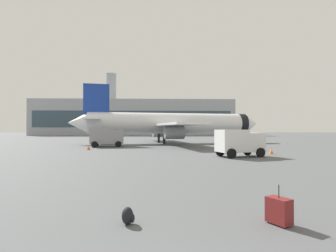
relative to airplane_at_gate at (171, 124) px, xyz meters
name	(u,v)px	position (x,y,z in m)	size (l,w,h in m)	color
airplane_at_gate	(171,124)	(0.00, 0.00, 0.00)	(35.61, 32.33, 10.50)	white
service_truck	(107,136)	(-9.96, -9.21, -2.05)	(5.03, 3.02, 2.90)	gray
cargo_van	(239,142)	(5.46, -23.79, -2.21)	(4.78, 3.30, 2.60)	white
safety_cone_near	(271,151)	(9.78, -20.99, -3.37)	(0.44, 0.44, 0.59)	#F2590C
safety_cone_mid	(89,147)	(-11.18, -14.67, -3.33)	(0.44, 0.44, 0.65)	#F2590C
safety_cone_far	(247,145)	(10.29, -11.88, -3.24)	(0.44, 0.44, 0.84)	#F2590C
safety_cone_outer	(263,148)	(10.63, -16.69, -3.29)	(0.44, 0.44, 0.75)	#F2590C
rolling_suitcase	(279,210)	(1.09, -41.52, -3.27)	(0.66, 0.75, 1.10)	maroon
traveller_backpack	(128,216)	(-3.11, -41.36, -3.42)	(0.36, 0.40, 0.48)	black
terminal_building	(134,118)	(-12.84, 67.52, 3.93)	(84.12, 18.41, 26.90)	#9EA3AD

